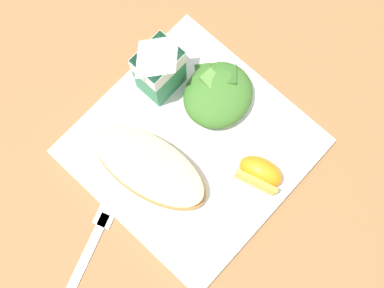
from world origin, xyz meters
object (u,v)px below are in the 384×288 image
at_px(milk_carton, 159,67).
at_px(metal_fork, 86,256).
at_px(cheesy_pizza_bread, 149,167).
at_px(white_plate, 192,147).
at_px(orange_wedge_front, 260,173).
at_px(green_salad_pile, 218,95).

relative_size(milk_carton, metal_fork, 0.60).
height_order(cheesy_pizza_bread, milk_carton, milk_carton).
height_order(white_plate, metal_fork, white_plate).
bearing_deg(metal_fork, orange_wedge_front, -22.57).
bearing_deg(white_plate, metal_fork, 179.07).
bearing_deg(orange_wedge_front, cheesy_pizza_bread, 129.48).
bearing_deg(white_plate, green_salad_pile, 14.79).
bearing_deg(metal_fork, cheesy_pizza_bread, 6.26).
bearing_deg(orange_wedge_front, milk_carton, 87.64).
bearing_deg(white_plate, milk_carton, 67.97).
xyz_separation_m(white_plate, milk_carton, (0.04, 0.09, 0.07)).
xyz_separation_m(green_salad_pile, orange_wedge_front, (-0.04, -0.11, -0.00)).
relative_size(cheesy_pizza_bread, green_salad_pile, 1.81).
xyz_separation_m(white_plate, metal_fork, (-0.20, 0.00, -0.01)).
relative_size(white_plate, green_salad_pile, 2.80).
bearing_deg(metal_fork, milk_carton, 20.54).
height_order(cheesy_pizza_bread, orange_wedge_front, orange_wedge_front).
height_order(green_salad_pile, milk_carton, milk_carton).
bearing_deg(green_salad_pile, white_plate, -165.21).
relative_size(white_plate, milk_carton, 2.55).
relative_size(orange_wedge_front, metal_fork, 0.37).
height_order(white_plate, cheesy_pizza_bread, cheesy_pizza_bread).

